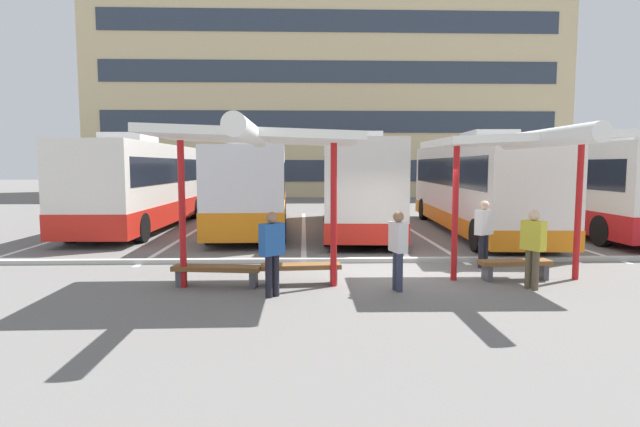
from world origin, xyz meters
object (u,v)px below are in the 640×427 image
Objects in this scene: bench_1 at (301,269)px; coach_bus_2 at (358,185)px; coach_bus_1 at (253,188)px; waiting_passenger_0 at (484,229)px; coach_bus_4 at (572,188)px; bench_0 at (217,271)px; coach_bus_0 at (143,186)px; waiting_shelter_1 at (525,143)px; coach_bus_3 at (475,186)px; waiting_passenger_3 at (398,245)px; waiting_passenger_1 at (533,244)px; waiting_passenger_2 at (272,248)px; waiting_shelter_0 at (256,139)px; bench_2 at (515,265)px.

coach_bus_2 is at bearing 76.42° from bench_1.
waiting_passenger_0 is (6.64, -8.43, -0.65)m from coach_bus_1.
coach_bus_1 is at bearing 101.30° from bench_1.
coach_bus_4 is 5.74× the size of bench_0.
coach_bus_0 reaches higher than coach_bus_4.
waiting_passenger_0 is (-0.23, 1.65, -2.08)m from waiting_shelter_1.
coach_bus_3 is at bearing 51.63° from bench_1.
bench_1 is 0.39× the size of waiting_shelter_1.
coach_bus_3 reaches higher than waiting_passenger_3.
waiting_passenger_1 is at bearing -122.00° from coach_bus_4.
coach_bus_4 reaches higher than waiting_passenger_3.
waiting_passenger_1 is at bearing 4.74° from waiting_passenger_2.
bench_1 is (0.90, 0.46, -2.78)m from waiting_shelter_0.
coach_bus_4 is 11.05m from waiting_passenger_1.
coach_bus_2 is at bearing 74.79° from waiting_passenger_2.
waiting_passenger_1 is at bearing -101.44° from coach_bus_3.
waiting_passenger_0 is at bearing 19.91° from bench_1.
bench_1 is 4.86m from bench_2.
bench_1 is (2.02, -10.10, -1.30)m from coach_bus_1.
waiting_passenger_1 is (4.84, -0.58, 0.63)m from bench_1.
coach_bus_0 is 12.02m from bench_1.
coach_bus_1 is 8.84m from coach_bus_3.
coach_bus_1 is 10.33m from bench_0.
coach_bus_1 is 1.04× the size of coach_bus_2.
coach_bus_1 reaches higher than waiting_passenger_1.
waiting_shelter_0 is 3.11× the size of waiting_passenger_2.
coach_bus_0 is 6.55× the size of waiting_passenger_1.
coach_bus_4 is 6.64× the size of waiting_passenger_1.
coach_bus_2 is 10.32m from waiting_shelter_0.
waiting_passenger_0 is at bearing 41.32° from waiting_passenger_3.
bench_0 is 1.17× the size of waiting_passenger_3.
coach_bus_0 is at bearing 173.11° from coach_bus_3.
coach_bus_0 is 0.95× the size of coach_bus_2.
coach_bus_2 is at bearing 168.87° from coach_bus_3.
waiting_shelter_0 is at bearing -158.88° from waiting_passenger_0.
coach_bus_3 is 8.46m from bench_2.
coach_bus_3 is 1.12× the size of coach_bus_4.
bench_1 is at bearing 173.15° from waiting_passenger_1.
coach_bus_0 is 6.63× the size of waiting_passenger_3.
bench_2 is (5.75, 0.73, -2.78)m from waiting_shelter_0.
coach_bus_1 is 11.24m from waiting_passenger_2.
bench_2 is 1.06m from waiting_passenger_1.
bench_2 is (-1.81, -8.14, -1.46)m from coach_bus_3.
waiting_passenger_0 is at bearing 21.12° from waiting_shelter_0.
waiting_passenger_3 is at bearing -69.47° from coach_bus_1.
waiting_shelter_1 is 2.69× the size of bench_2.
waiting_passenger_1 is (5.74, -0.12, -2.15)m from waiting_shelter_0.
bench_1 is at bearing -140.62° from coach_bus_4.
bench_0 is 7.19m from waiting_shelter_1.
bench_1 is 4.91m from waiting_passenger_1.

